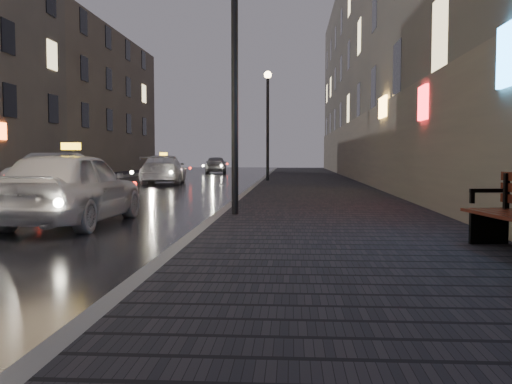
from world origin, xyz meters
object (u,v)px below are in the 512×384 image
Objects in this scene: car_left_mid at (51,173)px; taxi_mid at (164,170)px; lamp_far at (268,112)px; taxi_near at (72,188)px; lamp_near at (235,51)px; car_far at (216,165)px.

taxi_mid is (2.38, 7.51, -0.05)m from car_left_mid.
lamp_far reaches higher than taxi_near.
taxi_mid is at bearing -176.28° from lamp_far.
lamp_near is 1.12× the size of taxi_mid.
taxi_mid is at bearing 72.50° from car_left_mid.
lamp_near reaches higher than taxi_near.
lamp_far reaches higher than car_left_mid.
taxi_near is (-3.13, -16.81, -2.75)m from lamp_far.
taxi_mid is at bearing 82.20° from car_far.
taxi_near is 32.19m from car_far.
lamp_far is at bearing 46.63° from car_left_mid.
car_far is (-4.58, 31.35, -2.82)m from lamp_near.
car_left_mid is (-7.43, 8.17, -2.76)m from lamp_near.
lamp_near is at bearing 101.23° from taxi_mid.
car_left_mid is at bearing 132.31° from lamp_near.
lamp_far is 11.15m from car_left_mid.
taxi_near is at bearing 86.49° from car_far.
lamp_near reaches higher than car_far.
car_left_mid is at bearing 76.90° from car_far.
car_left_mid is at bearing -62.90° from taxi_near.
taxi_mid is at bearing 107.86° from lamp_near.
taxi_near reaches higher than taxi_mid.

